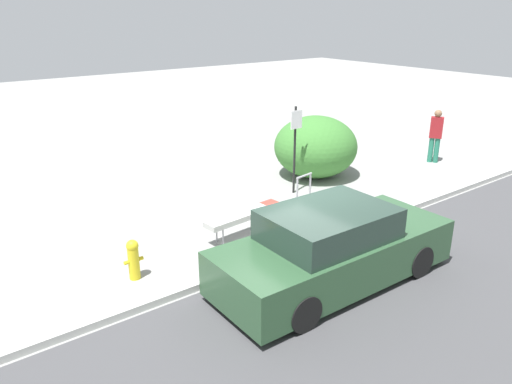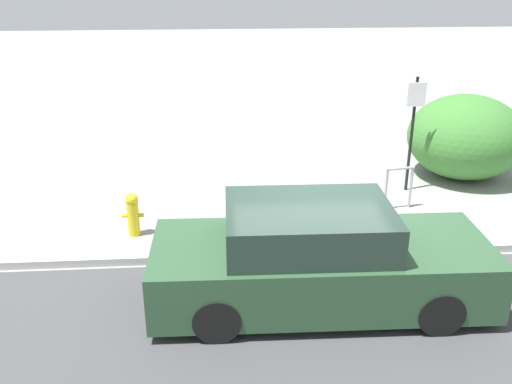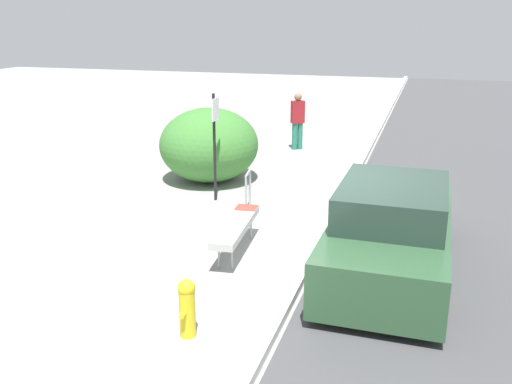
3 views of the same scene
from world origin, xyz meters
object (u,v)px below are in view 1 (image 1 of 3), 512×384
sign_post (295,142)px  parked_car_near (333,249)px  bench (245,215)px  fire_hydrant (133,258)px  pedestrian (436,135)px  bike_rack (304,187)px

sign_post → parked_car_near: bearing=-123.0°
bench → sign_post: 3.06m
fire_hydrant → bench: bearing=6.0°
sign_post → parked_car_near: (-2.51, -3.86, -0.73)m
sign_post → pedestrian: sign_post is taller
bench → pedestrian: size_ratio=1.17×
bench → bike_rack: bearing=7.6°
fire_hydrant → parked_car_near: (2.75, -2.23, 0.24)m
bike_rack → parked_car_near: bearing=-124.4°
bike_rack → parked_car_near: size_ratio=0.18×
sign_post → fire_hydrant: size_ratio=3.01×
parked_car_near → bench: bearing=92.8°
bike_rack → sign_post: sign_post is taller
bench → sign_post: (2.58, 1.35, 0.92)m
bike_rack → pedestrian: bearing=3.2°
bike_rack → parked_car_near: 3.62m
fire_hydrant → pedestrian: (10.64, 1.08, 0.49)m
fire_hydrant → parked_car_near: bearing=-39.1°
sign_post → parked_car_near: 4.66m
pedestrian → parked_car_near: pedestrian is taller
bench → bike_rack: size_ratio=2.37×
bench → parked_car_near: bearing=-93.1°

